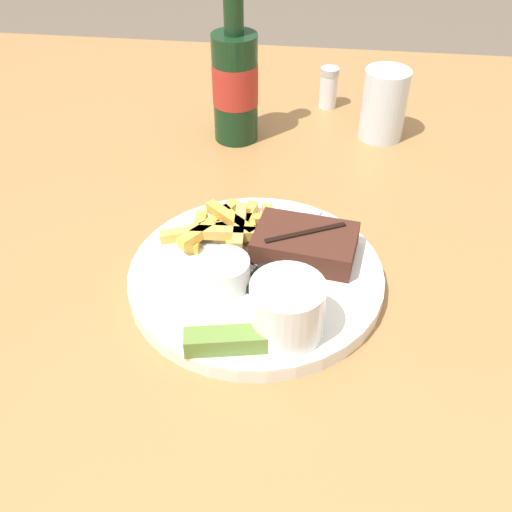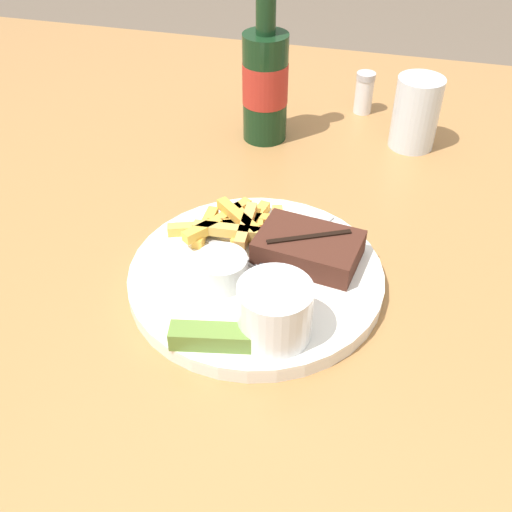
{
  "view_description": "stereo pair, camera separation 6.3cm",
  "coord_description": "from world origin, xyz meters",
  "px_view_note": "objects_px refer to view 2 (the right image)",
  "views": [
    {
      "loc": [
        0.06,
        -0.47,
        1.17
      ],
      "look_at": [
        0.0,
        0.0,
        0.76
      ],
      "focal_mm": 42.0,
      "sensor_mm": 36.0,
      "label": 1
    },
    {
      "loc": [
        0.12,
        -0.46,
        1.17
      ],
      "look_at": [
        0.0,
        0.0,
        0.76
      ],
      "focal_mm": 42.0,
      "sensor_mm": 36.0,
      "label": 2
    }
  ],
  "objects_px": {
    "dipping_sauce_cup": "(222,269)",
    "steak_portion": "(308,248)",
    "dinner_plate": "(256,277)",
    "beer_bottle": "(265,81)",
    "pickle_spear": "(214,337)",
    "fork_utensil": "(211,240)",
    "coleslaw_cup": "(275,308)",
    "knife_utensil": "(279,257)",
    "salt_shaker": "(364,93)",
    "drinking_glass": "(416,113)"
  },
  "relations": [
    {
      "from": "dipping_sauce_cup",
      "to": "salt_shaker",
      "type": "height_order",
      "value": "salt_shaker"
    },
    {
      "from": "steak_portion",
      "to": "coleslaw_cup",
      "type": "height_order",
      "value": "coleslaw_cup"
    },
    {
      "from": "fork_utensil",
      "to": "beer_bottle",
      "type": "bearing_deg",
      "value": 121.12
    },
    {
      "from": "steak_portion",
      "to": "coleslaw_cup",
      "type": "relative_size",
      "value": 1.67
    },
    {
      "from": "coleslaw_cup",
      "to": "dipping_sauce_cup",
      "type": "relative_size",
      "value": 1.32
    },
    {
      "from": "pickle_spear",
      "to": "fork_utensil",
      "type": "bearing_deg",
      "value": 108.99
    },
    {
      "from": "dinner_plate",
      "to": "beer_bottle",
      "type": "height_order",
      "value": "beer_bottle"
    },
    {
      "from": "drinking_glass",
      "to": "beer_bottle",
      "type": "bearing_deg",
      "value": -172.04
    },
    {
      "from": "coleslaw_cup",
      "to": "steak_portion",
      "type": "bearing_deg",
      "value": 84.97
    },
    {
      "from": "dipping_sauce_cup",
      "to": "fork_utensil",
      "type": "relative_size",
      "value": 0.44
    },
    {
      "from": "dinner_plate",
      "to": "dipping_sauce_cup",
      "type": "relative_size",
      "value": 5.08
    },
    {
      "from": "knife_utensil",
      "to": "beer_bottle",
      "type": "bearing_deg",
      "value": 39.12
    },
    {
      "from": "beer_bottle",
      "to": "drinking_glass",
      "type": "xyz_separation_m",
      "value": [
        0.21,
        0.03,
        -0.04
      ]
    },
    {
      "from": "pickle_spear",
      "to": "salt_shaker",
      "type": "bearing_deg",
      "value": 82.3
    },
    {
      "from": "dinner_plate",
      "to": "steak_portion",
      "type": "xyz_separation_m",
      "value": [
        0.05,
        0.03,
        0.02
      ]
    },
    {
      "from": "coleslaw_cup",
      "to": "knife_utensil",
      "type": "distance_m",
      "value": 0.11
    },
    {
      "from": "pickle_spear",
      "to": "drinking_glass",
      "type": "height_order",
      "value": "drinking_glass"
    },
    {
      "from": "dinner_plate",
      "to": "beer_bottle",
      "type": "distance_m",
      "value": 0.33
    },
    {
      "from": "pickle_spear",
      "to": "beer_bottle",
      "type": "xyz_separation_m",
      "value": [
        -0.06,
        0.43,
        0.06
      ]
    },
    {
      "from": "drinking_glass",
      "to": "salt_shaker",
      "type": "height_order",
      "value": "drinking_glass"
    },
    {
      "from": "coleslaw_cup",
      "to": "beer_bottle",
      "type": "relative_size",
      "value": 0.28
    },
    {
      "from": "beer_bottle",
      "to": "knife_utensil",
      "type": "bearing_deg",
      "value": -73.01
    },
    {
      "from": "beer_bottle",
      "to": "dinner_plate",
      "type": "bearing_deg",
      "value": -77.66
    },
    {
      "from": "steak_portion",
      "to": "pickle_spear",
      "type": "xyz_separation_m",
      "value": [
        -0.06,
        -0.14,
        -0.0
      ]
    },
    {
      "from": "steak_portion",
      "to": "beer_bottle",
      "type": "relative_size",
      "value": 0.48
    },
    {
      "from": "steak_portion",
      "to": "drinking_glass",
      "type": "distance_m",
      "value": 0.33
    },
    {
      "from": "knife_utensil",
      "to": "fork_utensil",
      "type": "bearing_deg",
      "value": 104.3
    },
    {
      "from": "dinner_plate",
      "to": "beer_bottle",
      "type": "bearing_deg",
      "value": 102.34
    },
    {
      "from": "coleslaw_cup",
      "to": "knife_utensil",
      "type": "height_order",
      "value": "coleslaw_cup"
    },
    {
      "from": "coleslaw_cup",
      "to": "drinking_glass",
      "type": "xyz_separation_m",
      "value": [
        0.1,
        0.43,
        0.0
      ]
    },
    {
      "from": "steak_portion",
      "to": "dipping_sauce_cup",
      "type": "relative_size",
      "value": 2.2
    },
    {
      "from": "knife_utensil",
      "to": "salt_shaker",
      "type": "height_order",
      "value": "salt_shaker"
    },
    {
      "from": "dinner_plate",
      "to": "pickle_spear",
      "type": "xyz_separation_m",
      "value": [
        -0.01,
        -0.11,
        0.02
      ]
    },
    {
      "from": "salt_shaker",
      "to": "drinking_glass",
      "type": "bearing_deg",
      "value": -47.42
    },
    {
      "from": "dinner_plate",
      "to": "knife_utensil",
      "type": "height_order",
      "value": "knife_utensil"
    },
    {
      "from": "dinner_plate",
      "to": "coleslaw_cup",
      "type": "bearing_deg",
      "value": -64.38
    },
    {
      "from": "pickle_spear",
      "to": "fork_utensil",
      "type": "distance_m",
      "value": 0.15
    },
    {
      "from": "pickle_spear",
      "to": "salt_shaker",
      "type": "xyz_separation_m",
      "value": [
        0.07,
        0.55,
        0.0
      ]
    },
    {
      "from": "dinner_plate",
      "to": "fork_utensil",
      "type": "relative_size",
      "value": 2.23
    },
    {
      "from": "coleslaw_cup",
      "to": "beer_bottle",
      "type": "bearing_deg",
      "value": 105.24
    },
    {
      "from": "pickle_spear",
      "to": "fork_utensil",
      "type": "relative_size",
      "value": 0.69
    },
    {
      "from": "beer_bottle",
      "to": "drinking_glass",
      "type": "height_order",
      "value": "beer_bottle"
    },
    {
      "from": "beer_bottle",
      "to": "coleslaw_cup",
      "type": "bearing_deg",
      "value": -74.76
    },
    {
      "from": "pickle_spear",
      "to": "knife_utensil",
      "type": "bearing_deg",
      "value": 76.77
    },
    {
      "from": "steak_portion",
      "to": "coleslaw_cup",
      "type": "distance_m",
      "value": 0.12
    },
    {
      "from": "drinking_glass",
      "to": "dinner_plate",
      "type": "bearing_deg",
      "value": -112.57
    },
    {
      "from": "dipping_sauce_cup",
      "to": "pickle_spear",
      "type": "distance_m",
      "value": 0.09
    },
    {
      "from": "fork_utensil",
      "to": "steak_portion",
      "type": "bearing_deg",
      "value": 29.21
    },
    {
      "from": "dinner_plate",
      "to": "fork_utensil",
      "type": "bearing_deg",
      "value": 150.4
    },
    {
      "from": "dipping_sauce_cup",
      "to": "steak_portion",
      "type": "bearing_deg",
      "value": 36.74
    }
  ]
}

